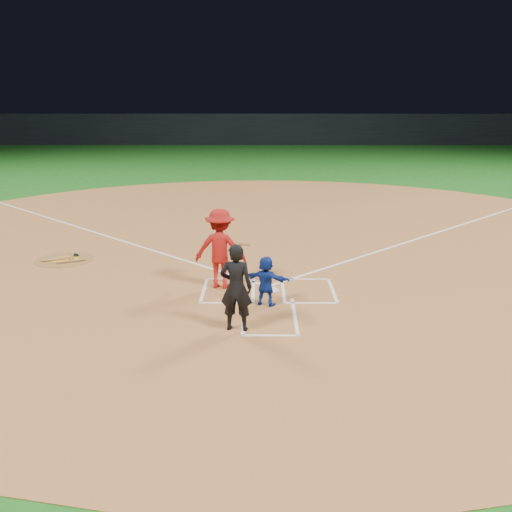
{
  "coord_description": "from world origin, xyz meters",
  "views": [
    {
      "loc": [
        -0.23,
        -13.34,
        4.54
      ],
      "look_at": [
        -0.3,
        -0.4,
        1.0
      ],
      "focal_mm": 40.0,
      "sensor_mm": 36.0,
      "label": 1
    }
  ],
  "objects_px": {
    "catcher": "(266,281)",
    "batter_at_plate": "(220,249)",
    "umpire": "(236,287)",
    "home_plate": "(268,290)",
    "on_deck_circle": "(65,260)"
  },
  "relations": [
    {
      "from": "umpire",
      "to": "home_plate",
      "type": "bearing_deg",
      "value": -98.07
    },
    {
      "from": "catcher",
      "to": "batter_at_plate",
      "type": "height_order",
      "value": "batter_at_plate"
    },
    {
      "from": "umpire",
      "to": "batter_at_plate",
      "type": "relative_size",
      "value": 0.91
    },
    {
      "from": "on_deck_circle",
      "to": "catcher",
      "type": "height_order",
      "value": "catcher"
    },
    {
      "from": "catcher",
      "to": "batter_at_plate",
      "type": "distance_m",
      "value": 1.75
    },
    {
      "from": "home_plate",
      "to": "on_deck_circle",
      "type": "bearing_deg",
      "value": -24.94
    },
    {
      "from": "on_deck_circle",
      "to": "umpire",
      "type": "bearing_deg",
      "value": -44.91
    },
    {
      "from": "catcher",
      "to": "on_deck_circle",
      "type": "bearing_deg",
      "value": -10.61
    },
    {
      "from": "home_plate",
      "to": "batter_at_plate",
      "type": "xyz_separation_m",
      "value": [
        -1.19,
        0.26,
        0.99
      ]
    },
    {
      "from": "home_plate",
      "to": "umpire",
      "type": "distance_m",
      "value": 2.72
    },
    {
      "from": "home_plate",
      "to": "on_deck_circle",
      "type": "height_order",
      "value": "home_plate"
    },
    {
      "from": "home_plate",
      "to": "on_deck_circle",
      "type": "distance_m",
      "value": 6.57
    },
    {
      "from": "home_plate",
      "to": "catcher",
      "type": "bearing_deg",
      "value": 86.13
    },
    {
      "from": "home_plate",
      "to": "on_deck_circle",
      "type": "xyz_separation_m",
      "value": [
        -5.95,
        2.77,
        -0.0
      ]
    },
    {
      "from": "catcher",
      "to": "batter_at_plate",
      "type": "relative_size",
      "value": 0.58
    }
  ]
}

